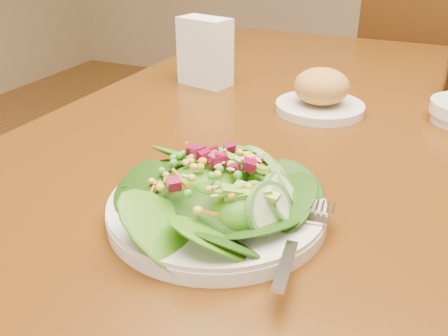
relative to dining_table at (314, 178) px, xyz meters
The scene contains 5 objects.
dining_table is the anchor object (origin of this frame).
chair_far 0.98m from the dining_table, 82.00° to the left, with size 0.52×0.52×0.93m.
salad_plate 0.36m from the dining_table, 94.56° to the right, with size 0.26×0.25×0.07m.
bread_plate 0.15m from the dining_table, 104.25° to the left, with size 0.16×0.16×0.08m.
napkin_holder 0.35m from the dining_table, 155.60° to the left, with size 0.11×0.08×0.13m.
Camera 1 is at (0.17, -0.78, 1.06)m, focal length 40.00 mm.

